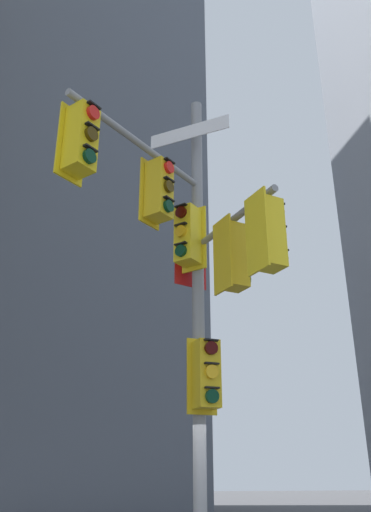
# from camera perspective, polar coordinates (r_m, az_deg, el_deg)

# --- Properties ---
(building_mid_block) EXTENTS (15.21, 15.21, 34.15)m
(building_mid_block) POSITION_cam_1_polar(r_m,az_deg,el_deg) (33.35, -13.65, 5.18)
(building_mid_block) COLOR #4C5460
(building_mid_block) RESTS_ON ground
(signal_pole_assembly) EXTENTS (3.16, 2.55, 8.40)m
(signal_pole_assembly) POSITION_cam_1_polar(r_m,az_deg,el_deg) (8.01, 0.62, -0.57)
(signal_pole_assembly) COLOR gray
(signal_pole_assembly) RESTS_ON ground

